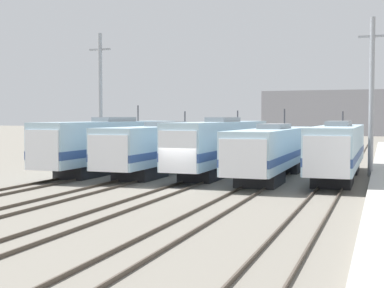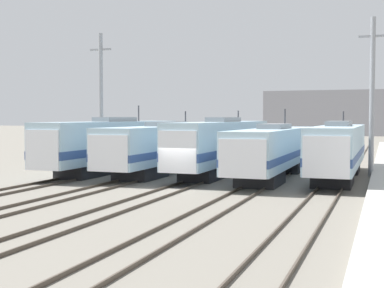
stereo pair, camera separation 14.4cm
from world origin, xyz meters
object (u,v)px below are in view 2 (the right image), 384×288
locomotive_center_left (165,146)px  locomotive_far_right (338,149)px  locomotive_far_left (112,144)px  catenary_tower_left (101,99)px  locomotive_center_right (273,150)px  locomotive_center (222,145)px  catenary_tower_right (372,95)px

locomotive_center_left → locomotive_far_right: size_ratio=1.10×
locomotive_far_left → catenary_tower_left: size_ratio=1.70×
locomotive_center_right → catenary_tower_left: 16.96m
catenary_tower_left → locomotive_far_left: bearing=-48.6°
locomotive_center → locomotive_far_right: size_ratio=1.14×
locomotive_far_right → locomotive_center_right: bearing=-165.8°
locomotive_far_left → locomotive_far_right: locomotive_far_left is taller
locomotive_far_right → locomotive_center_left: bearing=-179.6°
locomotive_center_left → locomotive_center_right: (8.82, -1.02, -0.06)m
locomotive_center_left → locomotive_center: bearing=11.7°
locomotive_center_right → catenary_tower_right: catenary_tower_right is taller
locomotive_center → catenary_tower_right: bearing=9.6°
catenary_tower_left → catenary_tower_right: bearing=0.0°
locomotive_center_right → locomotive_center_left: bearing=173.4°
locomotive_far_right → catenary_tower_left: 20.99m
locomotive_center_right → catenary_tower_left: catenary_tower_left is taller
locomotive_center → locomotive_center_right: bearing=-23.7°
locomotive_center_left → catenary_tower_left: 8.67m
catenary_tower_right → locomotive_center_right: bearing=-149.9°
locomotive_far_left → catenary_tower_right: 20.38m
locomotive_center_right → locomotive_far_right: locomotive_center_right is taller
locomotive_center_right → catenary_tower_right: (6.54, 3.80, 3.96)m
locomotive_center → locomotive_far_right: locomotive_center is taller
locomotive_center → locomotive_far_left: bearing=-171.4°
locomotive_far_left → locomotive_center: (8.82, 1.33, -0.00)m
locomotive_center_right → catenary_tower_right: bearing=30.1°
locomotive_center_left → catenary_tower_left: catenary_tower_left is taller
locomotive_far_left → locomotive_center_left: (4.41, 0.42, -0.17)m
locomotive_far_left → catenary_tower_right: (19.77, 3.20, 3.74)m
locomotive_far_right → catenary_tower_left: (-20.46, 2.68, 3.86)m
locomotive_far_right → catenary_tower_right: bearing=51.5°
locomotive_center_left → locomotive_far_right: locomotive_center_left is taller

